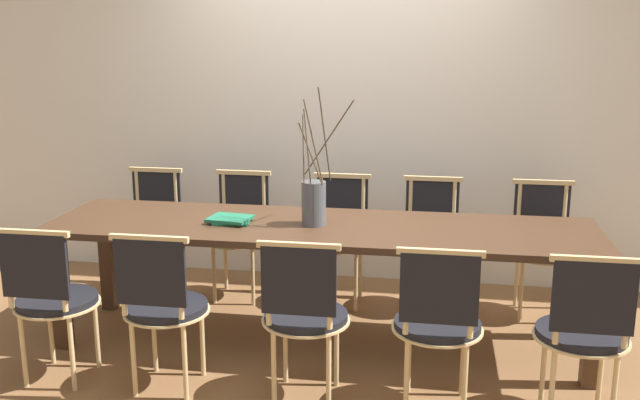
# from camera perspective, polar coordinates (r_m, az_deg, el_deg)

# --- Properties ---
(ground_plane) EXTENTS (16.00, 16.00, 0.00)m
(ground_plane) POSITION_cam_1_polar(r_m,az_deg,el_deg) (4.47, -0.00, -11.28)
(ground_plane) COLOR brown
(wall_rear) EXTENTS (12.00, 0.06, 3.20)m
(wall_rear) POSITION_cam_1_polar(r_m,az_deg,el_deg) (5.33, 2.25, 10.47)
(wall_rear) COLOR silver
(wall_rear) RESTS_ON ground_plane
(dining_table) EXTENTS (3.25, 0.84, 0.75)m
(dining_table) POSITION_cam_1_polar(r_m,az_deg,el_deg) (4.24, -0.00, -3.09)
(dining_table) COLOR #422B1C
(dining_table) RESTS_ON ground_plane
(chair_near_leftend) EXTENTS (0.45, 0.45, 0.89)m
(chair_near_leftend) POSITION_cam_1_polar(r_m,az_deg,el_deg) (4.08, -20.66, -7.15)
(chair_near_leftend) COLOR black
(chair_near_leftend) RESTS_ON ground_plane
(chair_near_left) EXTENTS (0.45, 0.45, 0.89)m
(chair_near_left) POSITION_cam_1_polar(r_m,az_deg,el_deg) (3.82, -12.46, -8.00)
(chair_near_left) COLOR black
(chair_near_left) RESTS_ON ground_plane
(chair_near_center) EXTENTS (0.45, 0.45, 0.89)m
(chair_near_center) POSITION_cam_1_polar(r_m,az_deg,el_deg) (3.62, -1.28, -8.88)
(chair_near_center) COLOR black
(chair_near_center) RESTS_ON ground_plane
(chair_near_right) EXTENTS (0.45, 0.45, 0.89)m
(chair_near_right) POSITION_cam_1_polar(r_m,az_deg,el_deg) (3.56, 9.40, -9.42)
(chair_near_right) COLOR black
(chair_near_right) RESTS_ON ground_plane
(chair_near_rightend) EXTENTS (0.45, 0.45, 0.89)m
(chair_near_rightend) POSITION_cam_1_polar(r_m,az_deg,el_deg) (3.64, 20.36, -9.63)
(chair_near_rightend) COLOR black
(chair_near_rightend) RESTS_ON ground_plane
(chair_far_leftend) EXTENTS (0.45, 0.45, 0.89)m
(chair_far_leftend) POSITION_cam_1_polar(r_m,az_deg,el_deg) (5.33, -13.36, -1.96)
(chair_far_leftend) COLOR black
(chair_far_leftend) RESTS_ON ground_plane
(chair_far_left) EXTENTS (0.45, 0.45, 0.89)m
(chair_far_left) POSITION_cam_1_polar(r_m,az_deg,el_deg) (5.11, -6.45, -2.32)
(chair_far_left) COLOR black
(chair_far_left) RESTS_ON ground_plane
(chair_far_center) EXTENTS (0.45, 0.45, 0.89)m
(chair_far_center) POSITION_cam_1_polar(r_m,az_deg,el_deg) (4.97, 1.57, -2.69)
(chair_far_center) COLOR black
(chair_far_center) RESTS_ON ground_plane
(chair_far_right) EXTENTS (0.45, 0.45, 0.89)m
(chair_far_right) POSITION_cam_1_polar(r_m,az_deg,el_deg) (4.93, 8.86, -2.99)
(chair_far_right) COLOR black
(chair_far_right) RESTS_ON ground_plane
(chair_far_rightend) EXTENTS (0.45, 0.45, 0.89)m
(chair_far_rightend) POSITION_cam_1_polar(r_m,az_deg,el_deg) (4.98, 17.36, -3.27)
(chair_far_rightend) COLOR black
(chair_far_rightend) RESTS_ON ground_plane
(vase_centerpiece) EXTENTS (0.32, 0.32, 0.82)m
(vase_centerpiece) POSITION_cam_1_polar(r_m,az_deg,el_deg) (4.18, -0.50, -0.11)
(vase_centerpiece) COLOR #4C5156
(vase_centerpiece) RESTS_ON dining_table
(book_stack) EXTENTS (0.27, 0.23, 0.03)m
(book_stack) POSITION_cam_1_polar(r_m,az_deg,el_deg) (4.29, -7.14, -1.57)
(book_stack) COLOR #1E6B4C
(book_stack) RESTS_ON dining_table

